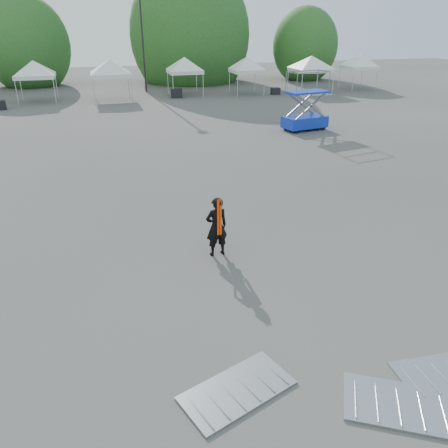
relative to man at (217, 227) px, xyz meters
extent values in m
plane|color=#474442|center=(-0.97, 1.29, -0.90)|extent=(120.00, 120.00, 0.00)
cylinder|color=black|center=(2.03, 33.29, 3.85)|extent=(0.16, 0.16, 9.50)
cylinder|color=#382314|center=(-8.97, 41.29, 0.23)|extent=(0.36, 0.36, 2.27)
ellipsoid|color=#2B561C|center=(-8.97, 41.29, 3.03)|extent=(4.16, 4.16, 4.78)
cylinder|color=#382314|center=(8.03, 40.29, 0.50)|extent=(0.36, 0.36, 2.80)
ellipsoid|color=#2B561C|center=(8.03, 40.29, 3.94)|extent=(5.12, 5.12, 5.89)
cylinder|color=#382314|center=(21.03, 38.29, 0.15)|extent=(0.36, 0.36, 2.10)
ellipsoid|color=#2B561C|center=(21.03, 38.29, 2.73)|extent=(3.84, 3.84, 4.42)
cylinder|color=silver|center=(-8.88, 28.62, 0.10)|extent=(0.06, 0.06, 2.00)
cylinder|color=silver|center=(-5.98, 28.62, 0.10)|extent=(0.06, 0.06, 2.00)
cylinder|color=silver|center=(-8.88, 31.52, 0.10)|extent=(0.06, 0.06, 2.00)
cylinder|color=silver|center=(-5.98, 31.52, 0.10)|extent=(0.06, 0.06, 2.00)
cube|color=white|center=(-7.43, 30.07, 1.18)|extent=(3.10, 3.10, 0.30)
pyramid|color=white|center=(-7.43, 30.07, 2.43)|extent=(4.39, 4.39, 1.10)
cylinder|color=silver|center=(-2.87, 27.75, 0.10)|extent=(0.06, 0.06, 2.00)
cylinder|color=silver|center=(0.20, 27.75, 0.10)|extent=(0.06, 0.06, 2.00)
cylinder|color=silver|center=(-2.87, 30.83, 0.10)|extent=(0.06, 0.06, 2.00)
cylinder|color=silver|center=(0.20, 30.83, 0.10)|extent=(0.06, 0.06, 2.00)
cube|color=white|center=(-1.34, 29.29, 1.18)|extent=(3.28, 3.28, 0.30)
pyramid|color=white|center=(-1.34, 29.29, 2.43)|extent=(4.63, 4.63, 1.10)
cylinder|color=silver|center=(3.91, 28.81, 0.10)|extent=(0.06, 0.06, 2.00)
cylinder|color=silver|center=(6.64, 28.81, 0.10)|extent=(0.06, 0.06, 2.00)
cylinder|color=silver|center=(3.91, 31.55, 0.10)|extent=(0.06, 0.06, 2.00)
cylinder|color=silver|center=(6.64, 31.55, 0.10)|extent=(0.06, 0.06, 2.00)
cube|color=white|center=(5.28, 30.18, 1.18)|extent=(2.94, 2.94, 0.30)
pyramid|color=white|center=(5.28, 30.18, 2.43)|extent=(4.15, 4.15, 1.10)
cylinder|color=silver|center=(9.60, 27.87, 0.10)|extent=(0.06, 0.06, 2.00)
cylinder|color=silver|center=(12.15, 27.87, 0.10)|extent=(0.06, 0.06, 2.00)
cylinder|color=silver|center=(9.60, 30.42, 0.10)|extent=(0.06, 0.06, 2.00)
cylinder|color=silver|center=(12.15, 30.42, 0.10)|extent=(0.06, 0.06, 2.00)
cube|color=white|center=(10.88, 29.15, 1.18)|extent=(2.75, 2.75, 0.30)
pyramid|color=white|center=(10.88, 29.15, 2.43)|extent=(3.89, 3.89, 1.10)
cylinder|color=silver|center=(15.41, 26.83, 0.10)|extent=(0.06, 0.06, 2.00)
cylinder|color=silver|center=(18.57, 26.83, 0.10)|extent=(0.06, 0.06, 2.00)
cylinder|color=silver|center=(15.41, 29.99, 0.10)|extent=(0.06, 0.06, 2.00)
cylinder|color=silver|center=(18.57, 29.99, 0.10)|extent=(0.06, 0.06, 2.00)
cube|color=white|center=(16.99, 28.41, 1.18)|extent=(3.36, 3.36, 0.30)
pyramid|color=white|center=(16.99, 28.41, 2.43)|extent=(4.75, 4.75, 1.10)
cylinder|color=silver|center=(21.31, 27.85, 0.10)|extent=(0.06, 0.06, 2.00)
cylinder|color=silver|center=(23.90, 27.85, 0.10)|extent=(0.06, 0.06, 2.00)
cylinder|color=silver|center=(21.31, 30.44, 0.10)|extent=(0.06, 0.06, 2.00)
cylinder|color=silver|center=(23.90, 30.44, 0.10)|extent=(0.06, 0.06, 2.00)
cube|color=white|center=(22.60, 29.15, 1.18)|extent=(2.79, 2.79, 0.30)
pyramid|color=white|center=(22.60, 29.15, 2.43)|extent=(3.95, 3.95, 1.10)
imported|color=black|center=(0.00, 0.00, 0.00)|extent=(0.71, 0.52, 1.80)
cube|color=#FF3C05|center=(0.00, -0.18, 0.36)|extent=(0.14, 0.02, 1.08)
cube|color=#0D32A9|center=(9.62, 14.14, -0.39)|extent=(2.93, 1.84, 0.68)
cube|color=#0D32A9|center=(9.62, 14.14, 1.42)|extent=(2.80, 1.76, 0.11)
cylinder|color=black|center=(8.72, 13.40, -0.70)|extent=(0.43, 0.24, 0.41)
cylinder|color=black|center=(10.72, 13.77, -0.70)|extent=(0.43, 0.24, 0.41)
cylinder|color=black|center=(8.51, 14.51, -0.70)|extent=(0.43, 0.24, 0.41)
cylinder|color=black|center=(10.51, 14.89, -0.70)|extent=(0.43, 0.24, 0.41)
cube|color=#9B9EA3|center=(-1.03, -5.19, -0.88)|extent=(2.33, 1.69, 0.05)
cube|color=#9B9EA3|center=(1.80, -6.41, -0.88)|extent=(2.54, 2.13, 0.05)
cube|color=#9B9EA3|center=(3.06, -5.93, -0.88)|extent=(2.08, 1.15, 0.05)
cube|color=black|center=(-10.02, 27.03, -0.56)|extent=(1.00, 0.84, 0.69)
cube|color=black|center=(4.22, 28.95, -0.52)|extent=(1.13, 0.96, 0.76)
cube|color=black|center=(13.44, 28.25, -0.60)|extent=(0.82, 0.66, 0.61)
camera|label=1|loc=(-2.95, -10.93, 5.36)|focal=35.00mm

